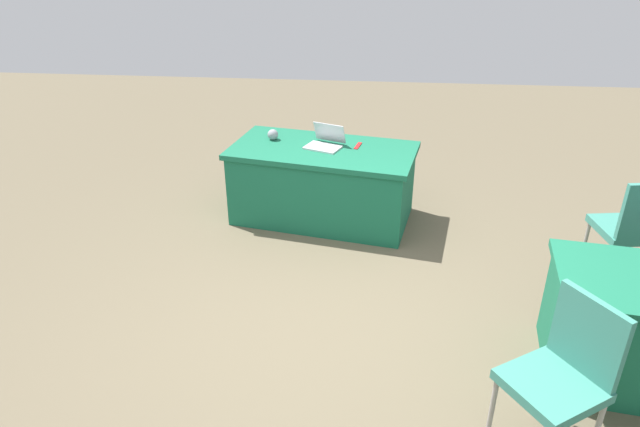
{
  "coord_description": "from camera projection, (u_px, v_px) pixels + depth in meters",
  "views": [
    {
      "loc": [
        -0.24,
        3.27,
        2.65
      ],
      "look_at": [
        0.09,
        -0.12,
        0.9
      ],
      "focal_mm": 32.27,
      "sensor_mm": 36.0,
      "label": 1
    }
  ],
  "objects": [
    {
      "name": "chair_tucked_left",
      "position": [
        564.0,
        370.0,
        3.0
      ],
      "size": [
        0.61,
        0.61,
        0.95
      ],
      "rotation": [
        0.0,
        0.0,
        -0.99
      ],
      "color": "#9E9993",
      "rests_on": "ground"
    },
    {
      "name": "chair_tucked_right",
      "position": [
        634.0,
        225.0,
        4.39
      ],
      "size": [
        0.5,
        0.5,
        0.97
      ],
      "rotation": [
        0.0,
        0.0,
        3.3
      ],
      "color": "#9E9993",
      "rests_on": "ground"
    },
    {
      "name": "laptop_silver",
      "position": [
        325.0,
        143.0,
        5.42
      ],
      "size": [
        0.4,
        0.39,
        0.21
      ],
      "rotation": [
        0.0,
        0.0,
        -0.37
      ],
      "color": "silver",
      "rests_on": "table_foreground"
    },
    {
      "name": "ground_plane",
      "position": [
        331.0,
        333.0,
        4.13
      ],
      "size": [
        14.4,
        14.4,
        0.0
      ],
      "primitive_type": "plane",
      "color": "brown"
    },
    {
      "name": "scissors_red",
      "position": [
        358.0,
        146.0,
        5.45
      ],
      "size": [
        0.07,
        0.18,
        0.01
      ],
      "primitive_type": "cube",
      "rotation": [
        0.0,
        0.0,
        1.35
      ],
      "color": "red",
      "rests_on": "table_foreground"
    },
    {
      "name": "table_foreground",
      "position": [
        323.0,
        183.0,
        5.57
      ],
      "size": [
        1.86,
        1.19,
        0.73
      ],
      "rotation": [
        0.0,
        0.0,
        -0.19
      ],
      "color": "#196647",
      "rests_on": "ground"
    },
    {
      "name": "yarn_ball",
      "position": [
        273.0,
        135.0,
        5.59
      ],
      "size": [
        0.1,
        0.1,
        0.1
      ],
      "primitive_type": "sphere",
      "color": "gray",
      "rests_on": "table_foreground"
    }
  ]
}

